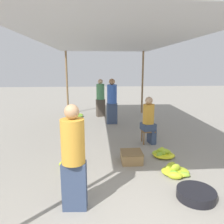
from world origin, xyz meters
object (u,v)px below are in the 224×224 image
(vendor_seated, at_px, (149,120))
(basin_black, at_px, (196,194))
(stool, at_px, (148,132))
(banana_pile_left_0, at_px, (76,116))
(banana_pile_right_1, at_px, (163,154))
(banana_pile_left_1, at_px, (73,125))
(shopper_walking_mid, at_px, (112,101))
(crate_near, at_px, (132,157))
(vendor_foreground, at_px, (73,157))
(banana_pile_left_2, at_px, (70,163))
(banana_pile_right_0, at_px, (175,171))
(shopper_walking_far, at_px, (100,97))

(vendor_seated, height_order, basin_black, vendor_seated)
(stool, bearing_deg, banana_pile_left_0, 124.87)
(banana_pile_left_0, relative_size, banana_pile_right_1, 1.27)
(banana_pile_left_1, distance_m, shopper_walking_mid, 1.60)
(banana_pile_left_1, xyz_separation_m, crate_near, (1.55, -2.90, 0.04))
(banana_pile_left_1, bearing_deg, vendor_seated, -38.14)
(basin_black, distance_m, banana_pile_left_0, 6.27)
(vendor_foreground, height_order, banana_pile_left_2, vendor_foreground)
(stool, xyz_separation_m, banana_pile_left_1, (-2.18, 1.72, -0.22))
(stool, height_order, banana_pile_left_0, stool)
(stool, relative_size, vendor_seated, 0.29)
(basin_black, xyz_separation_m, banana_pile_right_1, (-0.05, 1.62, 0.00))
(banana_pile_right_0, xyz_separation_m, shopper_walking_mid, (-0.95, 3.87, 0.78))
(vendor_foreground, distance_m, banana_pile_left_1, 4.48)
(basin_black, distance_m, crate_near, 1.61)
(banana_pile_left_0, height_order, banana_pile_left_2, banana_pile_left_2)
(basin_black, distance_m, banana_pile_left_2, 2.45)
(banana_pile_right_0, bearing_deg, shopper_walking_far, 104.78)
(banana_pile_left_1, bearing_deg, banana_pile_left_0, 92.24)
(banana_pile_left_1, distance_m, banana_pile_right_1, 3.53)
(banana_pile_right_0, bearing_deg, banana_pile_left_1, 123.37)
(banana_pile_right_1, distance_m, crate_near, 0.79)
(banana_pile_left_0, height_order, crate_near, crate_near)
(banana_pile_left_0, relative_size, banana_pile_left_1, 1.08)
(vendor_seated, xyz_separation_m, banana_pile_left_2, (-1.96, -1.33, -0.57))
(banana_pile_left_1, bearing_deg, shopper_walking_mid, 15.17)
(vendor_foreground, relative_size, banana_pile_left_0, 2.35)
(basin_black, height_order, banana_pile_left_0, basin_black)
(banana_pile_left_0, xyz_separation_m, banana_pile_left_1, (0.06, -1.49, 0.03))
(basin_black, relative_size, banana_pile_right_1, 1.16)
(vendor_seated, bearing_deg, banana_pile_right_1, -83.22)
(crate_near, bearing_deg, vendor_seated, 61.00)
(banana_pile_left_2, bearing_deg, banana_pile_left_1, 94.54)
(shopper_walking_mid, height_order, shopper_walking_far, shopper_walking_mid)
(crate_near, distance_m, shopper_walking_mid, 3.35)
(banana_pile_left_1, height_order, shopper_walking_mid, shopper_walking_mid)
(stool, height_order, vendor_seated, vendor_seated)
(banana_pile_right_1, relative_size, shopper_walking_mid, 0.32)
(vendor_seated, bearing_deg, banana_pile_left_1, 141.86)
(banana_pile_right_1, distance_m, shopper_walking_far, 4.50)
(vendor_seated, bearing_deg, shopper_walking_far, 110.50)
(vendor_seated, bearing_deg, banana_pile_left_0, 125.04)
(vendor_foreground, height_order, banana_pile_right_0, vendor_foreground)
(crate_near, distance_m, shopper_walking_far, 4.54)
(banana_pile_left_1, distance_m, banana_pile_left_2, 3.07)
(basin_black, height_order, banana_pile_left_2, banana_pile_left_2)
(basin_black, bearing_deg, vendor_seated, 93.66)
(vendor_seated, xyz_separation_m, shopper_walking_far, (-1.23, 3.29, 0.15))
(banana_pile_right_0, bearing_deg, stool, 93.97)
(banana_pile_left_0, height_order, banana_pile_right_0, banana_pile_right_0)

